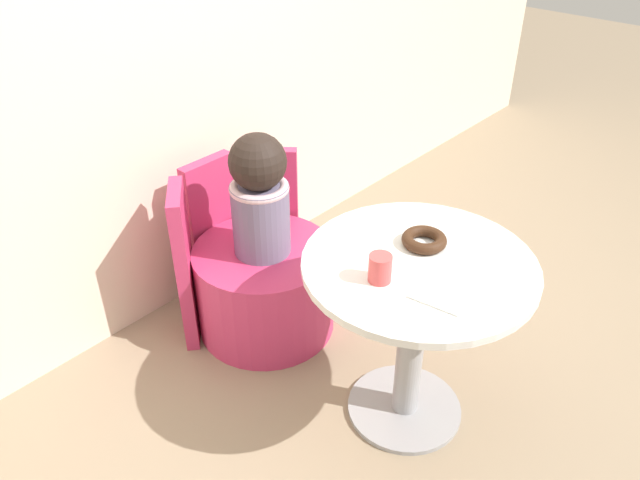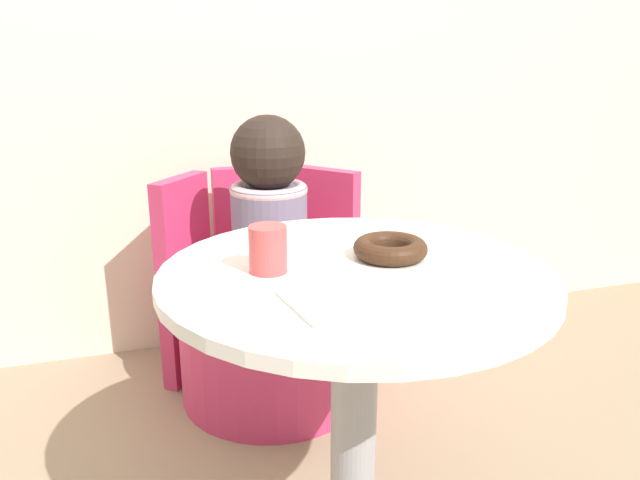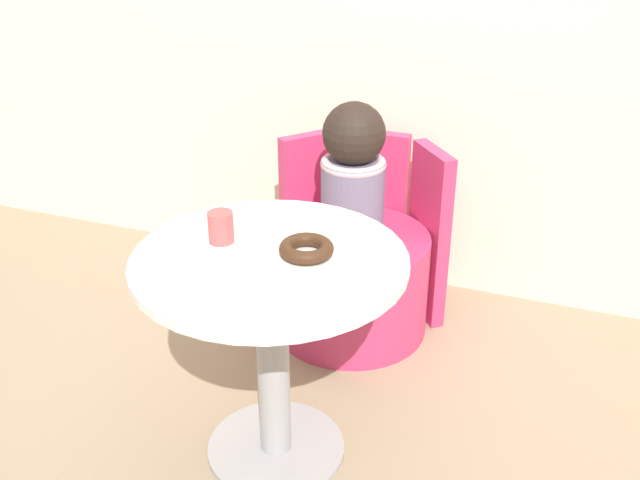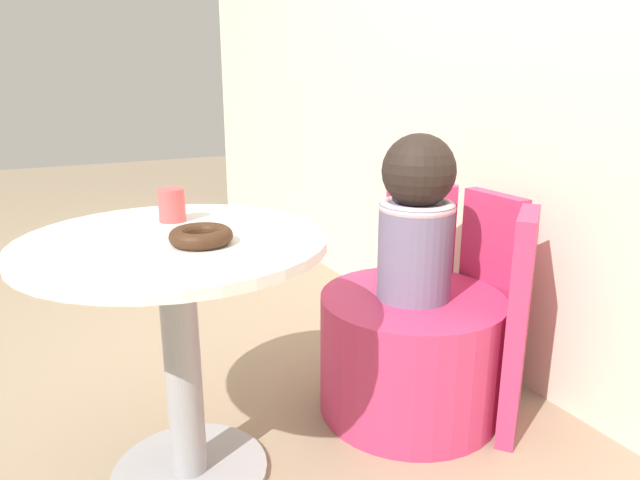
% 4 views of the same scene
% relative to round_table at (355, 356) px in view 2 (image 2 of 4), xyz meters
% --- Properties ---
extents(round_table, '(0.72, 0.72, 0.65)m').
position_rel_round_table_xyz_m(round_table, '(0.00, 0.00, 0.00)').
color(round_table, '#99999E').
rests_on(round_table, ground_plane).
extents(tub_chair, '(0.56, 0.56, 0.37)m').
position_rel_round_table_xyz_m(tub_chair, '(-0.00, 0.70, -0.28)').
color(tub_chair, '#C63360').
rests_on(tub_chair, ground_plane).
extents(booth_backrest, '(0.65, 0.24, 0.66)m').
position_rel_round_table_xyz_m(booth_backrest, '(-0.00, 0.93, -0.14)').
color(booth_backrest, '#C63360').
rests_on(booth_backrest, ground_plane).
extents(child_figure, '(0.22, 0.22, 0.48)m').
position_rel_round_table_xyz_m(child_figure, '(-0.00, 0.70, 0.14)').
color(child_figure, slate).
rests_on(child_figure, tub_chair).
extents(donut, '(0.14, 0.14, 0.04)m').
position_rel_round_table_xyz_m(donut, '(0.08, 0.04, 0.19)').
color(donut, '#3D2314').
rests_on(donut, round_table).
extents(cup, '(0.07, 0.07, 0.08)m').
position_rel_round_table_xyz_m(cup, '(-0.15, 0.04, 0.22)').
color(cup, '#DB4C4C').
rests_on(cup, round_table).
extents(paper_napkin, '(0.17, 0.17, 0.01)m').
position_rel_round_table_xyz_m(paper_napkin, '(-0.08, -0.14, 0.18)').
color(paper_napkin, white).
rests_on(paper_napkin, round_table).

